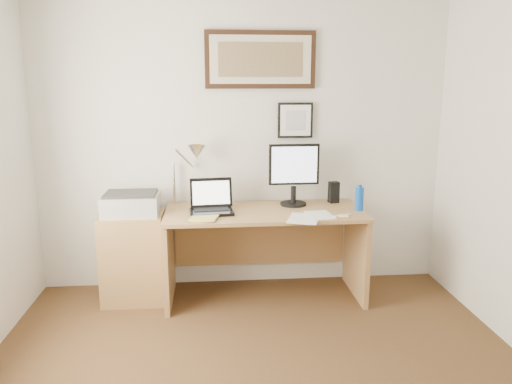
{
  "coord_description": "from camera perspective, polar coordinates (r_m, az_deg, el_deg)",
  "views": [
    {
      "loc": [
        -0.26,
        -2.26,
        1.77
      ],
      "look_at": [
        0.06,
        1.43,
        0.95
      ],
      "focal_mm": 35.0,
      "sensor_mm": 36.0,
      "label": 1
    }
  ],
  "objects": [
    {
      "name": "speaker",
      "position": [
        4.35,
        8.87,
        -0.03
      ],
      "size": [
        0.09,
        0.08,
        0.18
      ],
      "primitive_type": "cube",
      "rotation": [
        0.0,
        0.0,
        0.18
      ],
      "color": "black",
      "rests_on": "desk"
    },
    {
      "name": "desk_lamp",
      "position": [
        4.12,
        -7.06,
        4.24
      ],
      "size": [
        0.29,
        0.27,
        0.53
      ],
      "color": "white",
      "rests_on": "desk"
    },
    {
      "name": "water_bottle",
      "position": [
        4.12,
        11.73,
        -0.77
      ],
      "size": [
        0.07,
        0.07,
        0.19
      ],
      "primitive_type": "cylinder",
      "color": "#0E4CB8",
      "rests_on": "desk"
    },
    {
      "name": "lcd_monitor",
      "position": [
        4.17,
        4.36,
        2.36
      ],
      "size": [
        0.42,
        0.22,
        0.52
      ],
      "color": "black",
      "rests_on": "desk"
    },
    {
      "name": "bottle_cap",
      "position": [
        4.09,
        11.8,
        0.67
      ],
      "size": [
        0.03,
        0.03,
        0.02
      ],
      "primitive_type": "cylinder",
      "color": "#0E4CB8",
      "rests_on": "water_bottle"
    },
    {
      "name": "sticky_pad",
      "position": [
        3.92,
        9.95,
        -2.72
      ],
      "size": [
        0.08,
        0.08,
        0.01
      ],
      "primitive_type": "cube",
      "rotation": [
        0.0,
        0.0,
        -0.15
      ],
      "color": "#EEDE71",
      "rests_on": "desk"
    },
    {
      "name": "book",
      "position": [
        3.88,
        -7.25,
        -2.71
      ],
      "size": [
        0.26,
        0.31,
        0.02
      ],
      "primitive_type": "imported",
      "rotation": [
        0.0,
        0.0,
        -0.22
      ],
      "color": "#DAD467",
      "rests_on": "desk"
    },
    {
      "name": "paper_sheet_a",
      "position": [
        3.83,
        5.46,
        -3.03
      ],
      "size": [
        0.31,
        0.37,
        0.0
      ],
      "primitive_type": "cube",
      "rotation": [
        0.0,
        0.0,
        -0.31
      ],
      "color": "white",
      "rests_on": "desk"
    },
    {
      "name": "paper_sheet_b",
      "position": [
        3.93,
        7.3,
        -2.63
      ],
      "size": [
        0.22,
        0.29,
        0.0
      ],
      "primitive_type": "cube",
      "rotation": [
        0.0,
        0.0,
        0.1
      ],
      "color": "white",
      "rests_on": "desk"
    },
    {
      "name": "printer",
      "position": [
        4.12,
        -14.07,
        -1.29
      ],
      "size": [
        0.44,
        0.34,
        0.18
      ],
      "color": "#AAAAAC",
      "rests_on": "side_cabinet"
    },
    {
      "name": "picture_large",
      "position": [
        4.26,
        0.51,
        14.89
      ],
      "size": [
        0.92,
        0.04,
        0.47
      ],
      "color": "black",
      "rests_on": "wall_back"
    },
    {
      "name": "wall_back",
      "position": [
        4.3,
        -1.54,
        5.52
      ],
      "size": [
        3.5,
        0.02,
        2.5
      ],
      "primitive_type": "cube",
      "color": "silver",
      "rests_on": "ground"
    },
    {
      "name": "side_cabinet",
      "position": [
        4.24,
        -13.8,
        -7.27
      ],
      "size": [
        0.5,
        0.4,
        0.73
      ],
      "primitive_type": "cube",
      "color": "olive",
      "rests_on": "floor"
    },
    {
      "name": "laptop",
      "position": [
        4.01,
        -5.13,
        -1.47
      ],
      "size": [
        0.36,
        0.32,
        0.26
      ],
      "color": "black",
      "rests_on": "desk"
    },
    {
      "name": "picture_small",
      "position": [
        4.31,
        4.51,
        8.17
      ],
      "size": [
        0.3,
        0.03,
        0.3
      ],
      "color": "black",
      "rests_on": "wall_back"
    },
    {
      "name": "desk",
      "position": [
        4.19,
        0.82,
        -4.95
      ],
      "size": [
        1.6,
        0.7,
        0.75
      ],
      "color": "olive",
      "rests_on": "floor"
    },
    {
      "name": "marker_pen",
      "position": [
        3.92,
        9.85,
        -2.67
      ],
      "size": [
        0.14,
        0.06,
        0.02
      ],
      "primitive_type": "cylinder",
      "rotation": [
        0.0,
        1.57,
        0.35
      ],
      "color": "white",
      "rests_on": "desk"
    }
  ]
}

